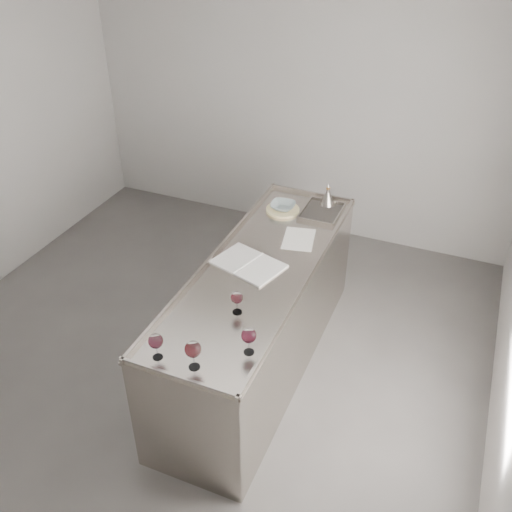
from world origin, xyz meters
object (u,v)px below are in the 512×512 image
at_px(wine_glass_right, 249,336).
at_px(notebook, 248,264).
at_px(counter, 260,317).
at_px(wine_glass_middle, 193,350).
at_px(wine_glass_small, 237,298).
at_px(ceramic_bowl, 283,206).
at_px(wine_glass_left, 156,342).
at_px(wine_funnel, 327,198).

relative_size(wine_glass_right, notebook, 0.32).
xyz_separation_m(wine_glass_right, notebook, (-0.36, 0.83, -0.12)).
height_order(counter, wine_glass_middle, wine_glass_middle).
bearing_deg(notebook, wine_glass_right, -49.54).
bearing_deg(counter, notebook, -173.68).
height_order(wine_glass_middle, wine_glass_right, wine_glass_middle).
relative_size(counter, notebook, 4.38).
distance_m(wine_glass_small, ceramic_bowl, 1.37).
bearing_deg(wine_glass_right, wine_glass_left, -152.69).
distance_m(wine_glass_middle, wine_funnel, 2.15).
distance_m(wine_glass_left, wine_glass_small, 0.61).
relative_size(counter, wine_glass_middle, 12.91).
bearing_deg(counter, wine_glass_left, -100.43).
bearing_deg(wine_glass_small, counter, 96.40).
height_order(wine_glass_middle, ceramic_bowl, wine_glass_middle).
bearing_deg(wine_glass_left, wine_glass_middle, 2.94).
bearing_deg(wine_glass_small, wine_funnel, 85.98).
relative_size(wine_glass_middle, wine_funnel, 0.95).
height_order(wine_glass_small, notebook, wine_glass_small).
distance_m(wine_glass_left, wine_glass_middle, 0.24).
height_order(counter, wine_glass_small, wine_glass_small).
distance_m(ceramic_bowl, wine_funnel, 0.40).
bearing_deg(wine_glass_right, counter, 108.19).
bearing_deg(wine_glass_middle, wine_funnel, 86.36).
bearing_deg(wine_glass_middle, wine_glass_right, 44.18).
distance_m(counter, wine_glass_middle, 1.23).
bearing_deg(wine_glass_left, ceramic_bowl, 88.09).
xyz_separation_m(counter, ceramic_bowl, (-0.14, 0.82, 0.51)).
relative_size(wine_glass_left, ceramic_bowl, 0.84).
height_order(wine_glass_right, wine_funnel, wine_funnel).
relative_size(notebook, wine_funnel, 2.80).
xyz_separation_m(counter, notebook, (-0.09, -0.01, 0.47)).
height_order(wine_glass_left, wine_glass_small, wine_glass_left).
bearing_deg(wine_glass_right, wine_funnel, 93.07).
distance_m(counter, wine_funnel, 1.21).
bearing_deg(wine_glass_left, wine_glass_right, 27.31).
relative_size(counter, wine_glass_left, 14.13).
bearing_deg(counter, wine_glass_middle, -88.10).
height_order(wine_glass_right, notebook, wine_glass_right).
bearing_deg(wine_glass_left, notebook, 84.02).
distance_m(wine_glass_left, wine_glass_right, 0.53).
relative_size(wine_glass_small, ceramic_bowl, 0.79).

